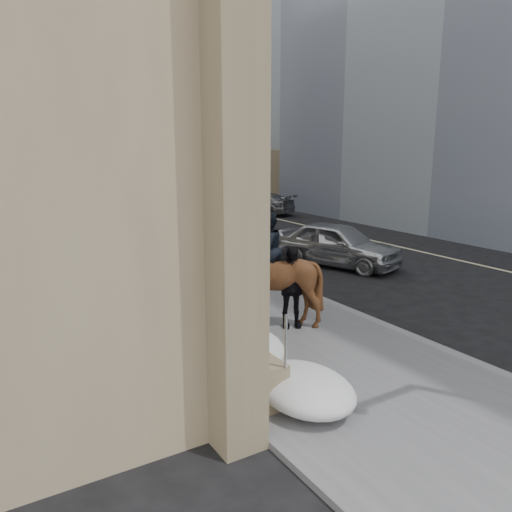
{
  "coord_description": "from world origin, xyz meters",
  "views": [
    {
      "loc": [
        -6.09,
        -8.15,
        4.44
      ],
      "look_at": [
        0.21,
        2.24,
        1.7
      ],
      "focal_mm": 35.0,
      "sensor_mm": 36.0,
      "label": 1
    }
  ],
  "objects_px": {
    "mounted_horse_left": "(152,264)",
    "car_silver": "(337,244)",
    "mounted_horse_right": "(270,278)",
    "pedestrian": "(291,287)",
    "car_grey": "(260,204)"
  },
  "relations": [
    {
      "from": "mounted_horse_left",
      "to": "mounted_horse_right",
      "type": "xyz_separation_m",
      "value": [
        1.65,
        -3.61,
        0.2
      ]
    },
    {
      "from": "car_silver",
      "to": "car_grey",
      "type": "bearing_deg",
      "value": 49.76
    },
    {
      "from": "pedestrian",
      "to": "car_grey",
      "type": "bearing_deg",
      "value": 83.06
    },
    {
      "from": "car_silver",
      "to": "mounted_horse_right",
      "type": "bearing_deg",
      "value": -163.63
    },
    {
      "from": "mounted_horse_right",
      "to": "car_silver",
      "type": "relative_size",
      "value": 0.58
    },
    {
      "from": "mounted_horse_right",
      "to": "car_grey",
      "type": "xyz_separation_m",
      "value": [
        10.61,
        17.64,
        -0.63
      ]
    },
    {
      "from": "mounted_horse_left",
      "to": "pedestrian",
      "type": "xyz_separation_m",
      "value": [
        2.03,
        -3.94,
        0.0
      ]
    },
    {
      "from": "pedestrian",
      "to": "car_silver",
      "type": "bearing_deg",
      "value": 63.32
    },
    {
      "from": "pedestrian",
      "to": "car_silver",
      "type": "xyz_separation_m",
      "value": [
        5.34,
        4.58,
        -0.3
      ]
    },
    {
      "from": "mounted_horse_left",
      "to": "mounted_horse_right",
      "type": "bearing_deg",
      "value": 117.19
    },
    {
      "from": "pedestrian",
      "to": "car_grey",
      "type": "distance_m",
      "value": 20.68
    },
    {
      "from": "pedestrian",
      "to": "car_silver",
      "type": "relative_size",
      "value": 0.41
    },
    {
      "from": "pedestrian",
      "to": "car_grey",
      "type": "height_order",
      "value": "pedestrian"
    },
    {
      "from": "mounted_horse_left",
      "to": "car_silver",
      "type": "distance_m",
      "value": 7.4
    },
    {
      "from": "pedestrian",
      "to": "car_silver",
      "type": "height_order",
      "value": "pedestrian"
    }
  ]
}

